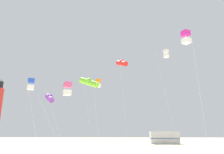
{
  "coord_description": "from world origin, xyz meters",
  "views": [
    {
      "loc": [
        1.77,
        -6.42,
        2.65
      ],
      "look_at": [
        1.08,
        9.71,
        6.93
      ],
      "focal_mm": 33.38,
      "sensor_mm": 36.0,
      "label": 1
    }
  ],
  "objects_px": {
    "kite_box_rainbow": "(67,89)",
    "kite_tube_scarlet": "(122,63)",
    "kite_box_blue": "(31,84)",
    "kite_box_orange": "(98,83)",
    "kite_box_white": "(166,54)",
    "kite_box_magenta": "(186,37)",
    "kite_tube_lime": "(89,82)",
    "rv_van_silver": "(164,138)",
    "kite_tube_violet": "(49,98)"
  },
  "relations": [
    {
      "from": "kite_box_rainbow",
      "to": "kite_tube_scarlet",
      "type": "height_order",
      "value": "kite_tube_scarlet"
    },
    {
      "from": "kite_box_rainbow",
      "to": "kite_box_blue",
      "type": "height_order",
      "value": "kite_box_blue"
    },
    {
      "from": "kite_box_orange",
      "to": "kite_tube_scarlet",
      "type": "bearing_deg",
      "value": -11.1
    },
    {
      "from": "kite_box_blue",
      "to": "kite_box_white",
      "type": "bearing_deg",
      "value": 27.03
    },
    {
      "from": "kite_box_white",
      "to": "kite_box_magenta",
      "type": "bearing_deg",
      "value": -94.23
    },
    {
      "from": "kite_box_magenta",
      "to": "kite_tube_scarlet",
      "type": "bearing_deg",
      "value": 116.44
    },
    {
      "from": "kite_box_white",
      "to": "kite_box_magenta",
      "type": "height_order",
      "value": "kite_box_white"
    },
    {
      "from": "kite_tube_lime",
      "to": "kite_box_rainbow",
      "type": "bearing_deg",
      "value": -98.56
    },
    {
      "from": "kite_box_orange",
      "to": "kite_box_magenta",
      "type": "xyz_separation_m",
      "value": [
        8.82,
        -11.65,
        1.25
      ]
    },
    {
      "from": "kite_box_blue",
      "to": "rv_van_silver",
      "type": "relative_size",
      "value": 1.23
    },
    {
      "from": "kite_tube_violet",
      "to": "rv_van_silver",
      "type": "xyz_separation_m",
      "value": [
        18.93,
        23.75,
        -5.49
      ]
    },
    {
      "from": "kite_tube_scarlet",
      "to": "kite_box_orange",
      "type": "bearing_deg",
      "value": 168.9
    },
    {
      "from": "kite_box_orange",
      "to": "kite_box_white",
      "type": "xyz_separation_m",
      "value": [
        9.66,
        -0.21,
        4.15
      ]
    },
    {
      "from": "kite_box_blue",
      "to": "rv_van_silver",
      "type": "xyz_separation_m",
      "value": [
        18.91,
        29.56,
        -5.94
      ]
    },
    {
      "from": "kite_box_magenta",
      "to": "kite_tube_violet",
      "type": "bearing_deg",
      "value": 147.84
    },
    {
      "from": "kite_box_orange",
      "to": "kite_tube_violet",
      "type": "distance_m",
      "value": 6.84
    },
    {
      "from": "kite_box_magenta",
      "to": "kite_box_rainbow",
      "type": "bearing_deg",
      "value": 175.27
    },
    {
      "from": "kite_box_white",
      "to": "kite_box_rainbow",
      "type": "bearing_deg",
      "value": -136.44
    },
    {
      "from": "kite_box_rainbow",
      "to": "kite_box_orange",
      "type": "bearing_deg",
      "value": 82.25
    },
    {
      "from": "kite_box_rainbow",
      "to": "kite_tube_lime",
      "type": "bearing_deg",
      "value": 81.44
    },
    {
      "from": "kite_box_rainbow",
      "to": "kite_box_white",
      "type": "distance_m",
      "value": 16.94
    },
    {
      "from": "kite_box_rainbow",
      "to": "kite_box_magenta",
      "type": "bearing_deg",
      "value": -4.73
    },
    {
      "from": "kite_box_rainbow",
      "to": "kite_box_magenta",
      "type": "distance_m",
      "value": 11.16
    },
    {
      "from": "kite_box_rainbow",
      "to": "rv_van_silver",
      "type": "height_order",
      "value": "kite_box_rainbow"
    },
    {
      "from": "kite_box_orange",
      "to": "kite_box_blue",
      "type": "height_order",
      "value": "kite_box_orange"
    },
    {
      "from": "kite_tube_scarlet",
      "to": "kite_box_rainbow",
      "type": "bearing_deg",
      "value": -115.42
    },
    {
      "from": "rv_van_silver",
      "to": "kite_box_magenta",
      "type": "bearing_deg",
      "value": -97.05
    },
    {
      "from": "kite_tube_violet",
      "to": "kite_tube_scarlet",
      "type": "height_order",
      "value": "kite_tube_scarlet"
    },
    {
      "from": "kite_tube_scarlet",
      "to": "kite_box_blue",
      "type": "bearing_deg",
      "value": -141.03
    },
    {
      "from": "kite_box_orange",
      "to": "kite_box_magenta",
      "type": "height_order",
      "value": "kite_box_magenta"
    },
    {
      "from": "kite_box_orange",
      "to": "kite_box_magenta",
      "type": "relative_size",
      "value": 0.89
    },
    {
      "from": "kite_box_rainbow",
      "to": "kite_box_blue",
      "type": "xyz_separation_m",
      "value": [
        -4.46,
        2.63,
        1.05
      ]
    },
    {
      "from": "kite_box_orange",
      "to": "rv_van_silver",
      "type": "bearing_deg",
      "value": 58.77
    },
    {
      "from": "kite_box_rainbow",
      "to": "kite_box_white",
      "type": "bearing_deg",
      "value": 43.56
    },
    {
      "from": "kite_box_rainbow",
      "to": "kite_box_white",
      "type": "relative_size",
      "value": 0.49
    },
    {
      "from": "kite_box_rainbow",
      "to": "kite_box_white",
      "type": "xyz_separation_m",
      "value": [
        11.13,
        10.59,
        7.15
      ]
    },
    {
      "from": "kite_box_blue",
      "to": "kite_tube_scarlet",
      "type": "relative_size",
      "value": 0.62
    },
    {
      "from": "kite_tube_violet",
      "to": "kite_tube_scarlet",
      "type": "relative_size",
      "value": 0.6
    },
    {
      "from": "kite_box_orange",
      "to": "rv_van_silver",
      "type": "relative_size",
      "value": 1.53
    },
    {
      "from": "kite_box_white",
      "to": "kite_tube_lime",
      "type": "distance_m",
      "value": 12.29
    },
    {
      "from": "kite_box_rainbow",
      "to": "kite_tube_violet",
      "type": "xyz_separation_m",
      "value": [
        -4.49,
        8.44,
        0.6
      ]
    },
    {
      "from": "kite_box_rainbow",
      "to": "kite_tube_scarlet",
      "type": "relative_size",
      "value": 0.54
    },
    {
      "from": "kite_tube_lime",
      "to": "kite_tube_scarlet",
      "type": "bearing_deg",
      "value": 46.16
    },
    {
      "from": "kite_tube_violet",
      "to": "kite_box_magenta",
      "type": "xyz_separation_m",
      "value": [
        14.77,
        -9.29,
        3.64
      ]
    },
    {
      "from": "kite_box_orange",
      "to": "kite_tube_scarlet",
      "type": "height_order",
      "value": "kite_tube_scarlet"
    },
    {
      "from": "kite_box_magenta",
      "to": "kite_box_white",
      "type": "bearing_deg",
      "value": 85.77
    },
    {
      "from": "kite_tube_scarlet",
      "to": "kite_box_magenta",
      "type": "bearing_deg",
      "value": -63.56
    },
    {
      "from": "kite_box_rainbow",
      "to": "kite_box_white",
      "type": "height_order",
      "value": "kite_box_white"
    },
    {
      "from": "kite_box_orange",
      "to": "kite_box_blue",
      "type": "distance_m",
      "value": 10.28
    },
    {
      "from": "kite_tube_violet",
      "to": "rv_van_silver",
      "type": "height_order",
      "value": "kite_tube_violet"
    }
  ]
}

